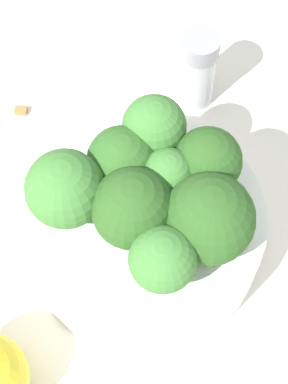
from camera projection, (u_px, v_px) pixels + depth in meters
The scene contains 12 objects.
ground_plane at pixel (144, 243), 0.46m from camera, with size 3.00×3.00×0.00m, color silver.
bowl at pixel (144, 229), 0.44m from camera, with size 0.16×0.16×0.05m, color white.
broccoli_floret_0 at pixel (154, 129), 0.41m from camera, with size 0.04×0.04×0.06m.
broccoli_floret_1 at pixel (205, 225), 0.38m from camera, with size 0.06×0.06×0.06m.
broccoli_floret_2 at pixel (168, 177), 0.40m from camera, with size 0.03×0.03×0.05m.
broccoli_floret_3 at pixel (127, 206), 0.39m from camera, with size 0.05×0.05×0.06m.
broccoli_floret_4 at pixel (122, 162), 0.41m from camera, with size 0.05×0.05×0.05m.
broccoli_floret_5 at pixel (207, 162), 0.41m from camera, with size 0.04×0.04×0.05m.
broccoli_floret_6 at pixel (65, 190), 0.39m from camera, with size 0.05×0.05×0.06m.
broccoli_floret_7 at pixel (163, 260), 0.37m from camera, with size 0.04×0.04×0.05m.
pepper_shaker at pixel (197, 69), 0.49m from camera, with size 0.03×0.03×0.07m.
almond_crumb_1 at pixel (20, 109), 0.51m from camera, with size 0.01×0.01×0.01m, color olive.
Camera 1 is at (-0.17, -0.08, 0.43)m, focal length 60.00 mm.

